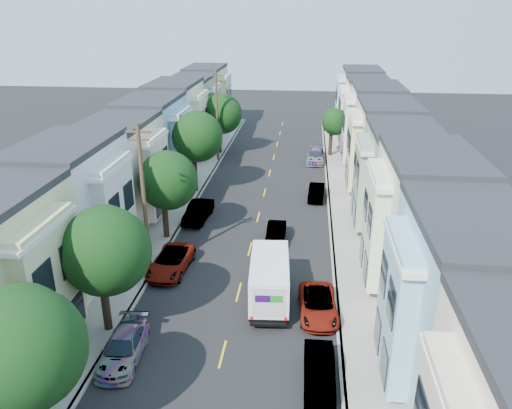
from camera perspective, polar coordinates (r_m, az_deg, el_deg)
The scene contains 26 objects.
ground at distance 31.70m, azimuth -1.99°, elevation -10.00°, with size 160.00×160.00×0.00m, color black.
road_slab at distance 45.05m, azimuth 0.65°, elevation 0.06°, with size 12.00×70.00×0.02m, color black.
curb_left at distance 45.95m, azimuth -6.88°, elevation 0.43°, with size 0.30×70.00×0.15m, color gray.
curb_right at distance 44.90m, azimuth 8.35°, elevation -0.17°, with size 0.30×70.00×0.15m, color gray.
sidewalk_left at distance 46.25m, azimuth -8.46°, elevation 0.49°, with size 2.60×70.00×0.15m, color gray.
sidewalk_right at distance 44.98m, azimuth 10.01°, elevation -0.23°, with size 2.60×70.00×0.15m, color gray.
centerline at distance 45.05m, azimuth 0.65°, elevation 0.05°, with size 0.12×70.00×0.01m, color gold.
townhouse_row_left at distance 47.35m, azimuth -12.91°, elevation 0.58°, with size 5.00×70.00×8.50m, color #90A287.
townhouse_row_right at distance 45.45m, azimuth 14.78°, elevation -0.51°, with size 5.00×70.00×8.50m, color #90A287.
tree_a at distance 21.00m, azimuth -25.36°, elevation -14.83°, with size 4.70×4.70×7.27m.
tree_b at distance 27.00m, azimuth -16.96°, elevation -5.14°, with size 4.70×4.70×7.27m.
tree_c at distance 37.34m, azimuth -10.17°, elevation 2.69°, with size 4.40×4.40×6.91m.
tree_d at distance 46.71m, azimuth -6.81°, elevation 7.69°, with size 4.70×4.70×7.80m.
tree_e at distance 59.71m, azimuth -3.96°, elevation 10.28°, with size 4.70×4.70×7.19m.
tree_far_r at distance 59.33m, azimuth 8.93°, elevation 9.26°, with size 3.10×3.10×5.67m.
utility_pole_near at distance 32.55m, azimuth -12.67°, elevation 0.47°, with size 1.60×0.26×10.00m.
utility_pole_far at distance 56.79m, azimuth -4.49°, elevation 10.01°, with size 1.60×0.26×10.00m.
fedex_truck at distance 30.03m, azimuth 1.56°, elevation -8.43°, with size 2.27×5.90×2.83m.
lead_sedan at distance 37.82m, azimuth 2.29°, elevation -3.34°, with size 1.35×3.84×1.28m, color black.
parked_left_b at distance 26.97m, azimuth -14.91°, elevation -15.53°, with size 1.87×4.46×1.34m, color black.
parked_left_c at distance 34.16m, azimuth -9.71°, elevation -6.48°, with size 2.30×4.99×1.39m, color #959CA2.
parked_left_d at distance 41.72m, azimuth -6.61°, elevation -0.83°, with size 1.58×4.49×1.50m, color #420A16.
parked_right_a at distance 24.95m, azimuth 7.23°, elevation -18.37°, with size 1.43×4.05×1.35m, color #404243.
parked_right_b at distance 29.51m, azimuth 7.11°, elevation -11.34°, with size 2.14×4.64×1.29m, color silver.
parked_right_c at distance 46.39m, azimuth 6.91°, elevation 1.40°, with size 1.37×3.89×1.30m, color black.
parked_right_d at distance 57.56m, azimuth 6.85°, elevation 5.51°, with size 1.95×4.64×1.39m, color #12233D.
Camera 1 is at (3.94, -26.65, 16.70)m, focal length 35.00 mm.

